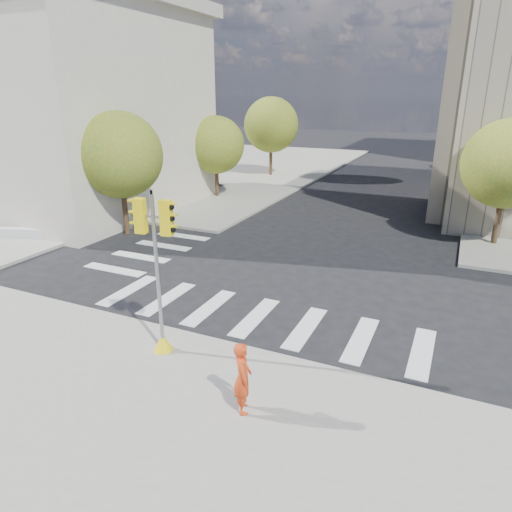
{
  "coord_description": "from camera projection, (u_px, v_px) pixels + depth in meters",
  "views": [
    {
      "loc": [
        5.71,
        -14.64,
        7.21
      ],
      "look_at": [
        -0.22,
        -1.68,
        2.1
      ],
      "focal_mm": 32.0,
      "sensor_mm": 36.0,
      "label": 1
    }
  ],
  "objects": [
    {
      "name": "ground",
      "position": [
        280.0,
        296.0,
        17.2
      ],
      "size": [
        160.0,
        160.0,
        0.0
      ],
      "primitive_type": "plane",
      "color": "black",
      "rests_on": "ground"
    },
    {
      "name": "tree_re_mid",
      "position": [
        499.0,
        137.0,
        31.63
      ],
      "size": [
        4.6,
        4.6,
        6.66
      ],
      "color": "#382616",
      "rests_on": "ground"
    },
    {
      "name": "planter_wall",
      "position": [
        19.0,
        233.0,
        23.5
      ],
      "size": [
        5.81,
        2.31,
        0.5
      ],
      "primitive_type": "cube",
      "rotation": [
        0.0,
        0.0,
        0.33
      ],
      "color": "silver",
      "rests_on": "sidewalk_left_near"
    },
    {
      "name": "tree_re_far",
      "position": [
        493.0,
        131.0,
        42.06
      ],
      "size": [
        4.0,
        4.0,
        5.88
      ],
      "color": "#382616",
      "rests_on": "ground"
    },
    {
      "name": "tree_re_near",
      "position": [
        508.0,
        164.0,
        21.46
      ],
      "size": [
        4.2,
        4.2,
        6.16
      ],
      "color": "#382616",
      "rests_on": "ground"
    },
    {
      "name": "sidewalk_far_left",
      "position": [
        194.0,
        166.0,
        47.27
      ],
      "size": [
        28.0,
        40.0,
        0.15
      ],
      "primitive_type": "cube",
      "color": "gray",
      "rests_on": "ground"
    },
    {
      "name": "lamp_far",
      "position": [
        503.0,
        128.0,
        36.49
      ],
      "size": [
        0.35,
        0.18,
        8.11
      ],
      "color": "black",
      "rests_on": "sidewalk_far_right"
    },
    {
      "name": "tree_lw_near",
      "position": [
        120.0,
        155.0,
        23.32
      ],
      "size": [
        4.4,
        4.4,
        6.41
      ],
      "color": "#382616",
      "rests_on": "ground"
    },
    {
      "name": "tree_lw_far",
      "position": [
        271.0,
        125.0,
        40.33
      ],
      "size": [
        4.8,
        4.8,
        6.95
      ],
      "color": "#382616",
      "rests_on": "ground"
    },
    {
      "name": "photographer",
      "position": [
        243.0,
        378.0,
        10.47
      ],
      "size": [
        0.72,
        0.78,
        1.78
      ],
      "primitive_type": "imported",
      "rotation": [
        0.0,
        0.0,
        2.16
      ],
      "color": "red",
      "rests_on": "sidewalk_near"
    },
    {
      "name": "tree_lw_mid",
      "position": [
        216.0,
        145.0,
        32.03
      ],
      "size": [
        4.0,
        4.0,
        5.77
      ],
      "color": "#382616",
      "rests_on": "ground"
    },
    {
      "name": "classical_building",
      "position": [
        42.0,
        105.0,
        29.71
      ],
      "size": [
        19.0,
        15.0,
        12.7
      ],
      "color": "beige",
      "rests_on": "ground"
    },
    {
      "name": "traffic_signal",
      "position": [
        159.0,
        287.0,
        12.61
      ],
      "size": [
        1.08,
        0.56,
        4.71
      ],
      "rotation": [
        0.0,
        0.0,
        0.14
      ],
      "color": "yellow",
      "rests_on": "sidewalk_near"
    }
  ]
}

